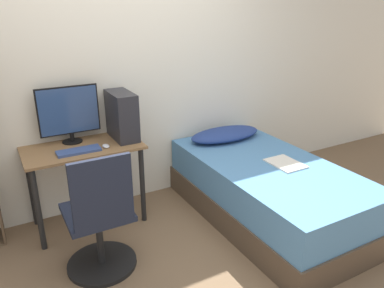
{
  "coord_description": "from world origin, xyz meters",
  "views": [
    {
      "loc": [
        -1.08,
        -1.78,
        1.86
      ],
      "look_at": [
        0.32,
        0.74,
        0.75
      ],
      "focal_mm": 35.0,
      "sensor_mm": 36.0,
      "label": 1
    }
  ],
  "objects_px": {
    "office_chair": "(100,226)",
    "pc_tower": "(122,116)",
    "bed": "(267,191)",
    "keyboard": "(79,151)",
    "monitor": "(69,113)"
  },
  "relations": [
    {
      "from": "office_chair",
      "to": "keyboard",
      "type": "height_order",
      "value": "office_chair"
    },
    {
      "from": "keyboard",
      "to": "pc_tower",
      "type": "xyz_separation_m",
      "value": [
        0.42,
        0.15,
        0.2
      ]
    },
    {
      "from": "bed",
      "to": "pc_tower",
      "type": "distance_m",
      "value": 1.45
    },
    {
      "from": "monitor",
      "to": "pc_tower",
      "type": "xyz_separation_m",
      "value": [
        0.42,
        -0.11,
        -0.06
      ]
    },
    {
      "from": "bed",
      "to": "monitor",
      "type": "height_order",
      "value": "monitor"
    },
    {
      "from": "keyboard",
      "to": "pc_tower",
      "type": "relative_size",
      "value": 0.84
    },
    {
      "from": "keyboard",
      "to": "pc_tower",
      "type": "height_order",
      "value": "pc_tower"
    },
    {
      "from": "bed",
      "to": "office_chair",
      "type": "bearing_deg",
      "value": 179.79
    },
    {
      "from": "office_chair",
      "to": "pc_tower",
      "type": "height_order",
      "value": "pc_tower"
    },
    {
      "from": "office_chair",
      "to": "keyboard",
      "type": "bearing_deg",
      "value": 87.47
    },
    {
      "from": "monitor",
      "to": "pc_tower",
      "type": "distance_m",
      "value": 0.44
    },
    {
      "from": "bed",
      "to": "keyboard",
      "type": "relative_size",
      "value": 5.53
    },
    {
      "from": "office_chair",
      "to": "bed",
      "type": "relative_size",
      "value": 0.5
    },
    {
      "from": "monitor",
      "to": "office_chair",
      "type": "bearing_deg",
      "value": -92.24
    },
    {
      "from": "monitor",
      "to": "keyboard",
      "type": "relative_size",
      "value": 1.46
    }
  ]
}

